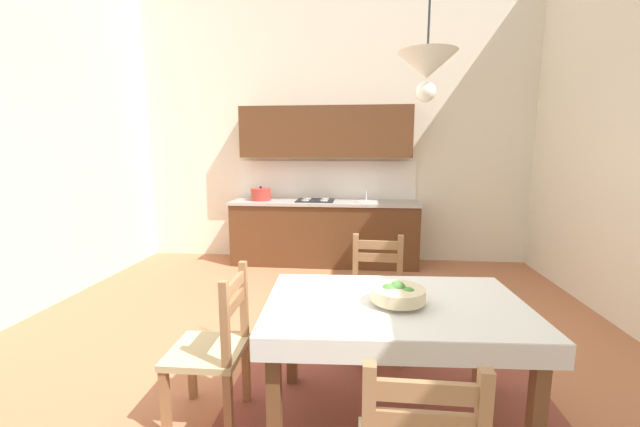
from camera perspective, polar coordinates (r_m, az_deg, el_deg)
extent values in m
cube|color=#B7704C|center=(3.24, -2.24, -21.45)|extent=(6.15, 6.47, 0.10)
cube|color=silver|center=(5.78, 1.89, 13.54)|extent=(6.15, 0.12, 4.07)
cube|color=#56331C|center=(5.52, 0.65, -2.99)|extent=(2.58, 0.60, 0.86)
cube|color=#ADA8A3|center=(5.44, 0.65, 1.63)|extent=(2.61, 0.63, 0.04)
cube|color=white|center=(5.71, 0.93, 4.97)|extent=(2.58, 0.01, 0.55)
cube|color=#56331C|center=(5.53, 0.80, 11.83)|extent=(2.38, 0.34, 0.70)
cube|color=black|center=(5.36, 0.38, -7.62)|extent=(2.54, 0.02, 0.09)
cylinder|color=silver|center=(5.42, 6.79, 1.71)|extent=(0.34, 0.34, 0.02)
cylinder|color=silver|center=(5.55, 6.79, 3.08)|extent=(0.02, 0.02, 0.22)
cube|color=black|center=(5.46, -0.69, 1.94)|extent=(0.52, 0.42, 0.01)
cylinder|color=silver|center=(5.37, -2.19, 1.94)|extent=(0.11, 0.11, 0.01)
cylinder|color=silver|center=(5.34, 0.58, 1.91)|extent=(0.11, 0.11, 0.01)
cylinder|color=silver|center=(5.57, -1.90, 2.20)|extent=(0.11, 0.11, 0.01)
cylinder|color=silver|center=(5.54, 0.76, 2.17)|extent=(0.11, 0.11, 0.01)
cylinder|color=#B2382D|center=(5.57, -8.67, 2.69)|extent=(0.28, 0.28, 0.15)
cylinder|color=#B2382D|center=(5.56, -8.69, 3.56)|extent=(0.29, 0.29, 0.02)
sphere|color=black|center=(5.56, -8.70, 3.82)|extent=(0.04, 0.04, 0.04)
cube|color=brown|center=(2.30, 10.96, -12.91)|extent=(1.44, 0.93, 0.02)
cube|color=brown|center=(2.16, -6.74, -25.78)|extent=(0.07, 0.07, 0.73)
cube|color=brown|center=(2.34, 29.23, -23.89)|extent=(0.07, 0.07, 0.73)
cube|color=brown|center=(2.79, -4.14, -17.11)|extent=(0.07, 0.07, 0.73)
cube|color=brown|center=(2.93, 22.62, -16.44)|extent=(0.07, 0.07, 0.73)
cube|color=white|center=(2.30, 10.97, -12.61)|extent=(1.50, 0.99, 0.00)
cube|color=white|center=(1.91, 12.95, -19.43)|extent=(1.45, 0.08, 0.12)
cube|color=white|center=(2.75, 9.57, -10.26)|extent=(1.45, 0.08, 0.12)
cube|color=white|center=(2.33, -7.61, -13.81)|extent=(0.05, 0.92, 0.12)
cube|color=white|center=(2.53, 27.93, -13.00)|extent=(0.05, 0.92, 0.12)
cube|color=#D1BC89|center=(2.52, -16.26, -18.85)|extent=(0.43, 0.43, 0.04)
cube|color=#A3754C|center=(2.56, -21.73, -24.52)|extent=(0.04, 0.04, 0.41)
cube|color=#A3754C|center=(2.84, -18.28, -20.76)|extent=(0.04, 0.04, 0.41)
cube|color=#A3754C|center=(2.30, -13.54, -20.65)|extent=(0.04, 0.04, 0.93)
cube|color=#A3754C|center=(2.60, -10.95, -16.82)|extent=(0.04, 0.04, 0.93)
cube|color=#A3754C|center=(2.30, -12.47, -10.24)|extent=(0.03, 0.32, 0.07)
cube|color=#A3754C|center=(2.33, -12.38, -12.68)|extent=(0.03, 0.32, 0.07)
cube|color=#D1BC89|center=(3.15, 8.33, -12.72)|extent=(0.44, 0.44, 0.04)
cube|color=#A3754C|center=(3.08, 11.74, -17.90)|extent=(0.05, 0.05, 0.41)
cube|color=#A3754C|center=(3.08, 4.70, -17.76)|extent=(0.05, 0.05, 0.41)
cube|color=#A3754C|center=(3.31, 11.52, -11.04)|extent=(0.05, 0.05, 0.93)
cube|color=#A3754C|center=(3.30, 5.16, -10.90)|extent=(0.05, 0.05, 0.93)
cube|color=#A3754C|center=(3.19, 8.50, -4.59)|extent=(0.32, 0.04, 0.07)
cube|color=#A3754C|center=(3.22, 8.45, -6.42)|extent=(0.32, 0.04, 0.07)
cube|color=#A3754C|center=(1.40, 15.31, -23.93)|extent=(0.32, 0.02, 0.07)
cube|color=#A3754C|center=(1.46, 15.11, -27.41)|extent=(0.32, 0.02, 0.07)
cylinder|color=beige|center=(2.26, 11.32, -12.63)|extent=(0.17, 0.17, 0.02)
cylinder|color=beige|center=(2.24, 11.36, -11.52)|extent=(0.30, 0.30, 0.07)
sphere|color=#4C8E3D|center=(2.24, 10.05, -11.19)|extent=(0.09, 0.09, 0.09)
sphere|color=#4C8E3D|center=(2.23, 12.85, -11.52)|extent=(0.08, 0.08, 0.08)
sphere|color=#4C8E3D|center=(2.27, 11.30, -10.90)|extent=(0.10, 0.10, 0.10)
cylinder|color=black|center=(2.41, 15.81, 27.85)|extent=(0.01, 0.01, 0.57)
cone|color=silver|center=(2.32, 15.44, 20.24)|extent=(0.32, 0.32, 0.14)
sphere|color=white|center=(2.30, 15.28, 16.82)|extent=(0.11, 0.11, 0.11)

